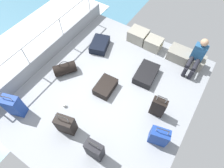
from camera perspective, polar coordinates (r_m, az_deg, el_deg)
name	(u,v)px	position (r m, az deg, el deg)	size (l,w,h in m)	color
ground_plane	(110,91)	(5.11, -0.76, -2.03)	(4.40, 5.20, 0.06)	gray
gunwale_port	(49,53)	(5.93, -18.82, 9.14)	(0.06, 5.20, 0.45)	gray
railing_port	(44,39)	(5.56, -20.41, 12.97)	(0.04, 4.20, 1.02)	silver
sea_wake	(24,48)	(7.26, -25.63, 10.14)	(12.00, 12.00, 0.01)	teal
cargo_crate_0	(138,35)	(6.28, 8.09, 14.69)	(0.62, 0.49, 0.38)	gray
cargo_crate_1	(154,43)	(6.11, 12.75, 12.15)	(0.53, 0.43, 0.36)	gray
cargo_crate_2	(179,54)	(6.01, 19.98, 8.68)	(0.65, 0.48, 0.34)	gray
cargo_crate_3	(194,61)	(6.00, 24.10, 6.62)	(0.60, 0.41, 0.34)	gray
passenger_seated	(197,56)	(5.63, 24.82, 7.86)	(0.34, 0.66, 1.04)	#26598C
suitcase_0	(66,125)	(4.47, -14.14, -12.12)	(0.48, 0.34, 0.75)	black
suitcase_1	(158,107)	(4.63, 14.09, -6.96)	(0.36, 0.22, 0.80)	black
suitcase_2	(100,45)	(6.03, -3.83, 12.10)	(0.69, 0.84, 0.24)	black
suitcase_3	(159,136)	(4.38, 14.32, -15.48)	(0.45, 0.32, 0.72)	navy
suitcase_4	(146,74)	(5.34, 10.56, 3.07)	(0.59, 0.85, 0.23)	black
suitcase_5	(95,150)	(4.13, -5.37, -19.72)	(0.39, 0.23, 0.82)	black
suitcase_6	(105,87)	(5.01, -2.03, -0.85)	(0.49, 0.67, 0.23)	black
suitcase_7	(14,106)	(5.07, -28.16, -5.97)	(0.47, 0.37, 0.77)	navy
duffel_bag	(65,69)	(5.47, -14.36, 4.62)	(0.63, 0.71, 0.47)	black
paper_cup	(64,105)	(4.96, -14.57, -6.37)	(0.08, 0.08, 0.10)	white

